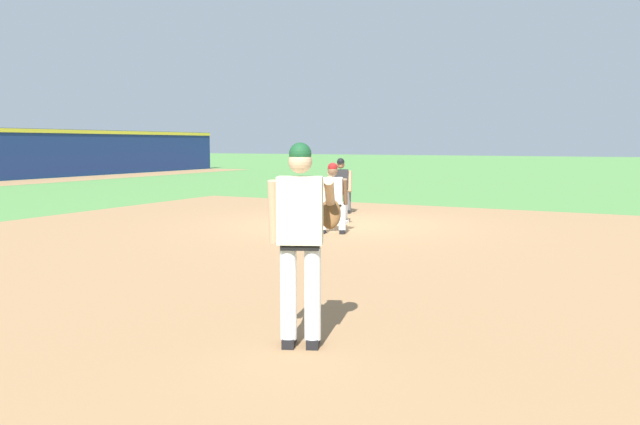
{
  "coord_description": "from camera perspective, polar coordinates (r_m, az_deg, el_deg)",
  "views": [
    {
      "loc": [
        -12.79,
        -6.09,
        1.85
      ],
      "look_at": [
        -5.58,
        -2.39,
        0.95
      ],
      "focal_mm": 35.0,
      "sensor_mm": 36.0,
      "label": 1
    }
  ],
  "objects": [
    {
      "name": "baseball",
      "position": [
        9.56,
        -1.07,
        -4.59
      ],
      "size": [
        0.07,
        0.07,
        0.07
      ],
      "primitive_type": "sphere",
      "color": "white",
      "rests_on": "ground"
    },
    {
      "name": "infield_dirt_patch",
      "position": [
        10.01,
        0.68,
        -4.29
      ],
      "size": [
        18.0,
        18.0,
        0.01
      ],
      "primitive_type": "cube",
      "color": "#9E754C",
      "rests_on": "ground"
    },
    {
      "name": "first_base_bag",
      "position": [
        14.28,
        1.65,
        -0.91
      ],
      "size": [
        0.38,
        0.38,
        0.09
      ],
      "primitive_type": "cube",
      "color": "white",
      "rests_on": "ground"
    },
    {
      "name": "ground_plane",
      "position": [
        14.28,
        1.65,
        -1.09
      ],
      "size": [
        160.0,
        160.0,
        0.0
      ],
      "primitive_type": "plane",
      "color": "#518942"
    },
    {
      "name": "pitcher",
      "position": [
        5.61,
        -1.61,
        -1.8
      ],
      "size": [
        0.82,
        0.6,
        1.86
      ],
      "color": "black",
      "rests_on": "ground"
    },
    {
      "name": "umpire",
      "position": [
        16.47,
        1.9,
        2.67
      ],
      "size": [
        0.59,
        0.67,
        1.46
      ],
      "color": "black",
      "rests_on": "ground"
    },
    {
      "name": "baserunner",
      "position": [
        12.72,
        1.16,
        1.58
      ],
      "size": [
        0.58,
        0.67,
        1.46
      ],
      "color": "black",
      "rests_on": "ground"
    },
    {
      "name": "first_baseman",
      "position": [
        14.49,
        1.15,
        1.93
      ],
      "size": [
        0.84,
        0.98,
        1.34
      ],
      "color": "black",
      "rests_on": "ground"
    }
  ]
}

